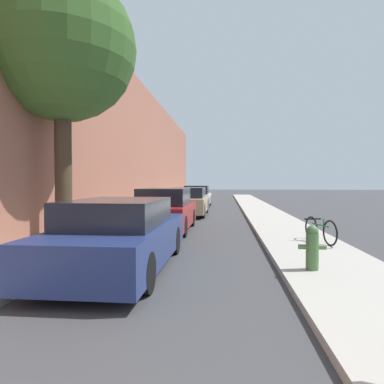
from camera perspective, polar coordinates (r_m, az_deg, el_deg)
The scene contains 11 objects.
ground_plane at distance 15.31m, azimuth 2.07°, elevation -4.37°, with size 120.00×120.00×0.00m, color #3D3D3F.
sidewalk_left at distance 15.75m, azimuth -8.55°, elevation -4.00°, with size 2.00×52.00×0.12m.
sidewalk_right at distance 15.40m, azimuth 12.93°, elevation -4.15°, with size 2.00×52.00×0.12m.
building_facade_left at distance 16.20m, azimuth -13.29°, elevation 9.07°, with size 0.70×52.00×7.42m.
parked_car_navy at distance 6.39m, azimuth -11.96°, elevation -7.24°, with size 1.75×4.40×1.30m.
parked_car_red at distance 11.16m, azimuth -4.54°, elevation -3.19°, with size 1.68×4.02×1.41m.
parked_car_champagne at distance 16.44m, azimuth -0.68°, elevation -1.66°, with size 1.82×4.46×1.35m.
parked_car_white at distance 22.22m, azimuth 0.89°, elevation -0.79°, with size 1.70×4.11×1.39m.
street_tree_near at distance 9.87m, azimuth -21.16°, elevation 21.71°, with size 3.75×3.75×6.80m.
fire_hydrant at distance 6.12m, azimuth 19.70°, elevation -8.75°, with size 0.45×0.21×0.76m.
bicycle at distance 8.89m, azimuth 20.87°, elevation -6.03°, with size 0.51×1.45×0.61m.
Camera 1 is at (0.96, 0.81, 1.60)m, focal length 31.49 mm.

